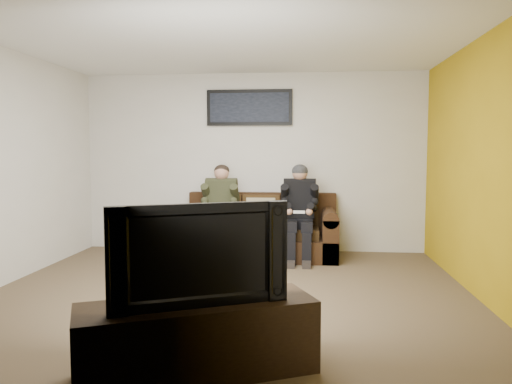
# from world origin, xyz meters

# --- Properties ---
(floor) EXTENTS (5.00, 5.00, 0.00)m
(floor) POSITION_xyz_m (0.00, 0.00, 0.00)
(floor) COLOR brown
(floor) RESTS_ON ground
(ceiling) EXTENTS (5.00, 5.00, 0.00)m
(ceiling) POSITION_xyz_m (0.00, 0.00, 2.60)
(ceiling) COLOR silver
(ceiling) RESTS_ON ground
(wall_back) EXTENTS (5.00, 0.00, 5.00)m
(wall_back) POSITION_xyz_m (0.00, 2.25, 1.30)
(wall_back) COLOR beige
(wall_back) RESTS_ON ground
(wall_front) EXTENTS (5.00, 0.00, 5.00)m
(wall_front) POSITION_xyz_m (0.00, -2.25, 1.30)
(wall_front) COLOR beige
(wall_front) RESTS_ON ground
(wall_left) EXTENTS (0.00, 4.50, 4.50)m
(wall_left) POSITION_xyz_m (-2.50, 0.00, 1.30)
(wall_left) COLOR beige
(wall_left) RESTS_ON ground
(wall_right) EXTENTS (0.00, 4.50, 4.50)m
(wall_right) POSITION_xyz_m (2.50, 0.00, 1.30)
(wall_right) COLOR beige
(wall_right) RESTS_ON ground
(accent_wall_right) EXTENTS (0.00, 4.50, 4.50)m
(accent_wall_right) POSITION_xyz_m (2.49, 0.00, 1.30)
(accent_wall_right) COLOR #B89312
(accent_wall_right) RESTS_ON ground
(sofa) EXTENTS (2.12, 0.92, 0.87)m
(sofa) POSITION_xyz_m (0.15, 1.83, 0.33)
(sofa) COLOR black
(sofa) RESTS_ON ground
(throw_pillow) EXTENTS (0.40, 0.19, 0.40)m
(throw_pillow) POSITION_xyz_m (0.15, 1.87, 0.62)
(throw_pillow) COLOR #9B8C65
(throw_pillow) RESTS_ON sofa
(throw_blanket) EXTENTS (0.43, 0.21, 0.08)m
(throw_blanket) POSITION_xyz_m (-0.49, 2.09, 0.87)
(throw_blanket) COLOR tan
(throw_blanket) RESTS_ON sofa
(person_left) EXTENTS (0.51, 0.87, 1.28)m
(person_left) POSITION_xyz_m (-0.40, 1.65, 0.72)
(person_left) COLOR #8C8257
(person_left) RESTS_ON sofa
(person_right) EXTENTS (0.51, 0.86, 1.29)m
(person_right) POSITION_xyz_m (0.70, 1.65, 0.72)
(person_right) COLOR black
(person_right) RESTS_ON sofa
(cat) EXTENTS (0.66, 0.26, 0.24)m
(cat) POSITION_xyz_m (0.16, 1.58, 0.52)
(cat) COLOR #43351A
(cat) RESTS_ON sofa
(framed_poster) EXTENTS (1.25, 0.05, 0.52)m
(framed_poster) POSITION_xyz_m (-0.05, 2.22, 2.10)
(framed_poster) COLOR black
(framed_poster) RESTS_ON wall_back
(tv_stand) EXTENTS (1.61, 1.09, 0.48)m
(tv_stand) POSITION_xyz_m (0.08, -1.95, 0.24)
(tv_stand) COLOR black
(tv_stand) RESTS_ON ground
(television) EXTENTS (1.10, 0.61, 0.66)m
(television) POSITION_xyz_m (0.08, -1.95, 0.81)
(television) COLOR black
(television) RESTS_ON tv_stand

